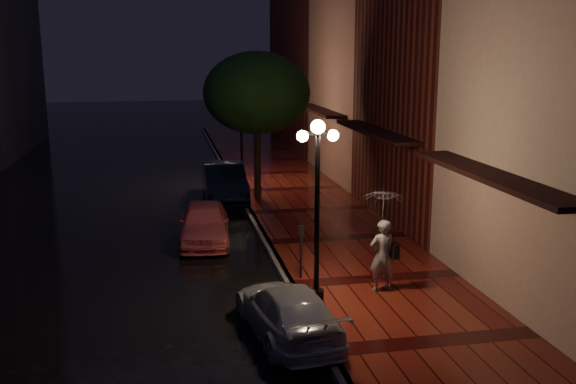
{
  "coord_description": "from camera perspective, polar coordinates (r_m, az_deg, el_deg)",
  "views": [
    {
      "loc": [
        -3.05,
        -18.83,
        5.98
      ],
      "look_at": [
        0.93,
        1.37,
        1.4
      ],
      "focal_mm": 40.0,
      "sensor_mm": 36.0,
      "label": 1
    }
  ],
  "objects": [
    {
      "name": "silver_car",
      "position": [
        13.82,
        -0.02,
        -10.53
      ],
      "size": [
        2.04,
        4.02,
        1.12
      ],
      "primitive_type": "imported",
      "rotation": [
        0.0,
        0.0,
        3.27
      ],
      "color": "#A8A8B0",
      "rests_on": "ground"
    },
    {
      "name": "ground",
      "position": [
        19.99,
        -1.85,
        -4.87
      ],
      "size": [
        120.0,
        120.0,
        0.0
      ],
      "primitive_type": "plane",
      "color": "black",
      "rests_on": "ground"
    },
    {
      "name": "pink_car",
      "position": [
        20.39,
        -7.45,
        -2.72
      ],
      "size": [
        1.84,
        3.92,
        1.3
      ],
      "primitive_type": "imported",
      "rotation": [
        0.0,
        0.0,
        -0.08
      ],
      "color": "#D95962",
      "rests_on": "ground"
    },
    {
      "name": "storefront_extra",
      "position": [
        40.12,
        3.44,
        11.12
      ],
      "size": [
        5.0,
        12.0,
        10.0
      ],
      "primitive_type": "cube",
      "color": "#511914",
      "rests_on": "ground"
    },
    {
      "name": "storefront_mid",
      "position": [
        23.13,
        14.9,
        10.94
      ],
      "size": [
        5.0,
        8.0,
        11.0
      ],
      "primitive_type": "cube",
      "color": "#511914",
      "rests_on": "ground"
    },
    {
      "name": "sidewalk",
      "position": [
        20.43,
        4.4,
        -4.29
      ],
      "size": [
        4.5,
        60.0,
        0.15
      ],
      "primitive_type": "cube",
      "color": "#490F0D",
      "rests_on": "ground"
    },
    {
      "name": "woman_with_umbrella",
      "position": [
        15.74,
        8.46,
        -2.92
      ],
      "size": [
        1.05,
        1.07,
        2.52
      ],
      "rotation": [
        0.0,
        0.0,
        3.27
      ],
      "color": "silver",
      "rests_on": "sidewalk"
    },
    {
      "name": "navy_car",
      "position": [
        26.04,
        -5.69,
        0.91
      ],
      "size": [
        1.64,
        4.61,
        1.51
      ],
      "primitive_type": "imported",
      "rotation": [
        0.0,
        0.0,
        -0.01
      ],
      "color": "black",
      "rests_on": "ground"
    },
    {
      "name": "streetlamp_near",
      "position": [
        14.64,
        2.61,
        -0.82
      ],
      "size": [
        0.96,
        0.36,
        4.31
      ],
      "color": "black",
      "rests_on": "sidewalk"
    },
    {
      "name": "storefront_far",
      "position": [
        30.57,
        8.19,
        9.64
      ],
      "size": [
        5.0,
        8.0,
        9.0
      ],
      "primitive_type": "cube",
      "color": "#8C5951",
      "rests_on": "ground"
    },
    {
      "name": "parking_meter",
      "position": [
        16.63,
        1.18,
        -4.86
      ],
      "size": [
        0.15,
        0.12,
        1.41
      ],
      "rotation": [
        0.0,
        0.0,
        0.18
      ],
      "color": "black",
      "rests_on": "sidewalk"
    },
    {
      "name": "streetlamp_far",
      "position": [
        28.24,
        -4.16,
        5.63
      ],
      "size": [
        0.96,
        0.36,
        4.31
      ],
      "color": "black",
      "rests_on": "sidewalk"
    },
    {
      "name": "street_tree",
      "position": [
        25.15,
        -2.77,
        8.57
      ],
      "size": [
        4.16,
        4.16,
        5.8
      ],
      "color": "black",
      "rests_on": "sidewalk"
    },
    {
      "name": "curb",
      "position": [
        19.97,
        -1.85,
        -4.67
      ],
      "size": [
        0.25,
        60.0,
        0.15
      ],
      "primitive_type": "cube",
      "color": "#595451",
      "rests_on": "ground"
    }
  ]
}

